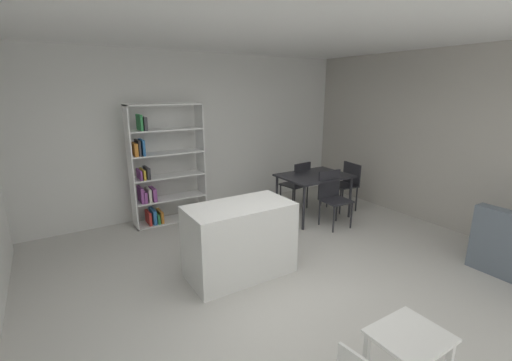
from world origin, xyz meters
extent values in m
plane|color=beige|center=(0.00, 0.00, 0.00)|extent=(9.22, 9.22, 0.00)
cube|color=white|center=(0.00, 0.00, 2.85)|extent=(6.70, 6.08, 0.06)
cube|color=silver|center=(0.00, 3.01, 1.41)|extent=(6.70, 0.06, 2.82)
cube|color=#B2ADA3|center=(3.32, 0.00, 1.41)|extent=(0.06, 6.08, 2.82)
cube|color=white|center=(-0.26, 0.51, 0.45)|extent=(1.25, 0.66, 0.89)
cube|color=white|center=(-1.01, 2.67, 0.99)|extent=(0.02, 0.36, 1.97)
cube|color=white|center=(0.18, 2.67, 0.99)|extent=(0.02, 0.36, 1.97)
cube|color=white|center=(-0.42, 2.67, 1.96)|extent=(1.21, 0.36, 0.02)
cube|color=white|center=(-0.42, 2.67, 0.01)|extent=(1.21, 0.36, 0.02)
cube|color=white|center=(-0.42, 2.67, 0.41)|extent=(1.16, 0.36, 0.02)
cube|color=white|center=(-0.42, 2.67, 0.79)|extent=(1.16, 0.36, 0.02)
cube|color=white|center=(-0.42, 2.67, 1.18)|extent=(1.16, 0.36, 0.02)
cube|color=white|center=(-0.42, 2.67, 1.57)|extent=(1.16, 0.36, 0.02)
cube|color=red|center=(-0.80, 2.67, 0.13)|extent=(0.04, 0.30, 0.21)
cube|color=#2D6BAD|center=(-0.73, 2.67, 0.14)|extent=(0.06, 0.30, 0.24)
cube|color=#338E4C|center=(-0.66, 2.67, 0.10)|extent=(0.04, 0.30, 0.16)
cube|color=orange|center=(-0.60, 2.67, 0.12)|extent=(0.04, 0.30, 0.19)
cube|color=#8E4793|center=(-0.89, 2.67, 0.55)|extent=(0.04, 0.30, 0.25)
cube|color=#8E4793|center=(-0.84, 2.67, 0.51)|extent=(0.05, 0.30, 0.18)
cube|color=silver|center=(-0.77, 2.67, 0.53)|extent=(0.04, 0.30, 0.21)
cube|color=#8E4793|center=(-0.70, 2.67, 0.52)|extent=(0.06, 0.30, 0.21)
cube|color=#8E4793|center=(-0.88, 2.67, 0.88)|extent=(0.03, 0.30, 0.15)
cube|color=gold|center=(-0.83, 2.67, 0.88)|extent=(0.03, 0.30, 0.15)
cube|color=#38383D|center=(-0.77, 2.67, 0.90)|extent=(0.05, 0.30, 0.18)
cube|color=orange|center=(-0.92, 2.67, 1.29)|extent=(0.05, 0.30, 0.20)
cube|color=#38383D|center=(-0.87, 2.67, 1.31)|extent=(0.03, 0.30, 0.24)
cube|color=#2D6BAD|center=(-0.81, 2.67, 1.31)|extent=(0.04, 0.30, 0.25)
cube|color=#338E4C|center=(-0.81, 2.67, 1.70)|extent=(0.04, 0.30, 0.24)
cube|color=#38383D|center=(-0.75, 2.67, 1.68)|extent=(0.05, 0.30, 0.21)
cube|color=white|center=(-0.01, -1.59, 0.45)|extent=(0.54, 0.46, 0.03)
cube|color=white|center=(-0.24, -1.40, 0.22)|extent=(0.04, 0.04, 0.44)
cube|color=white|center=(0.22, -1.40, 0.22)|extent=(0.04, 0.04, 0.44)
cube|color=#232328|center=(1.79, 1.53, 0.75)|extent=(1.17, 0.86, 0.03)
cylinder|color=#232328|center=(1.26, 1.16, 0.37)|extent=(0.04, 0.04, 0.73)
cylinder|color=#232328|center=(2.31, 1.16, 0.37)|extent=(0.04, 0.04, 0.73)
cylinder|color=#232328|center=(1.26, 1.90, 0.37)|extent=(0.04, 0.04, 0.73)
cylinder|color=#232328|center=(2.31, 1.90, 0.37)|extent=(0.04, 0.04, 0.73)
cube|color=#232328|center=(2.49, 1.53, 0.47)|extent=(0.48, 0.51, 0.03)
cube|color=#232328|center=(2.69, 1.50, 0.68)|extent=(0.09, 0.46, 0.39)
cylinder|color=#232328|center=(2.34, 1.75, 0.23)|extent=(0.03, 0.03, 0.46)
cylinder|color=#232328|center=(2.28, 1.35, 0.23)|extent=(0.03, 0.03, 0.46)
cylinder|color=#232328|center=(2.70, 1.70, 0.23)|extent=(0.03, 0.03, 0.46)
cylinder|color=#232328|center=(2.64, 1.30, 0.23)|extent=(0.03, 0.03, 0.46)
cube|color=#232328|center=(1.79, 2.08, 0.45)|extent=(0.45, 0.48, 0.03)
cube|color=#232328|center=(1.81, 1.88, 0.69)|extent=(0.40, 0.08, 0.44)
cylinder|color=#232328|center=(1.93, 2.28, 0.22)|extent=(0.03, 0.03, 0.44)
cylinder|color=#232328|center=(1.59, 2.24, 0.22)|extent=(0.03, 0.03, 0.44)
cylinder|color=#232328|center=(1.98, 1.91, 0.22)|extent=(0.03, 0.03, 0.44)
cylinder|color=#232328|center=(1.64, 1.87, 0.22)|extent=(0.03, 0.03, 0.44)
cube|color=#232328|center=(1.79, 0.98, 0.45)|extent=(0.45, 0.44, 0.03)
cube|color=#232328|center=(1.80, 1.17, 0.69)|extent=(0.43, 0.06, 0.45)
cylinder|color=#232328|center=(1.59, 0.81, 0.22)|extent=(0.03, 0.03, 0.44)
cylinder|color=#232328|center=(1.96, 0.79, 0.22)|extent=(0.03, 0.03, 0.44)
cylinder|color=#232328|center=(1.62, 1.17, 0.22)|extent=(0.03, 0.03, 0.44)
cylinder|color=#232328|center=(1.98, 1.14, 0.22)|extent=(0.03, 0.03, 0.44)
cube|color=slate|center=(2.79, -0.91, 0.44)|extent=(0.68, 0.14, 0.20)
camera|label=1|loc=(-2.08, -2.78, 2.19)|focal=23.85mm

